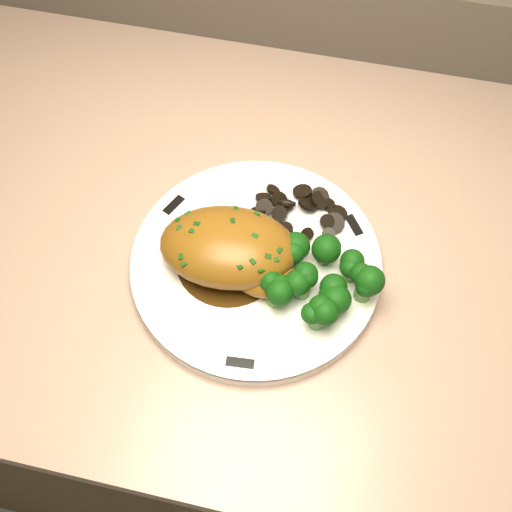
% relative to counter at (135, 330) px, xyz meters
% --- Properties ---
extents(counter, '(1.91, 0.64, 0.95)m').
position_rel_counter_xyz_m(counter, '(0.00, 0.00, 0.00)').
color(counter, '#4C3922').
rests_on(counter, ground).
extents(plate, '(0.35, 0.35, 0.02)m').
position_rel_counter_xyz_m(plate, '(0.23, -0.05, 0.42)').
color(plate, white).
rests_on(plate, counter).
extents(rim_accent_0, '(0.03, 0.03, 0.00)m').
position_rel_counter_xyz_m(rim_accent_0, '(0.33, 0.02, 0.43)').
color(rim_accent_0, black).
rests_on(rim_accent_0, plate).
extents(rim_accent_1, '(0.02, 0.03, 0.00)m').
position_rel_counter_xyz_m(rim_accent_1, '(0.12, -0.00, 0.43)').
color(rim_accent_1, black).
rests_on(rim_accent_1, plate).
extents(rim_accent_2, '(0.03, 0.01, 0.00)m').
position_rel_counter_xyz_m(rim_accent_2, '(0.24, -0.18, 0.43)').
color(rim_accent_2, black).
rests_on(rim_accent_2, plate).
extents(gravy_pool, '(0.12, 0.12, 0.00)m').
position_rel_counter_xyz_m(gravy_pool, '(0.20, -0.06, 0.43)').
color(gravy_pool, '#38220A').
rests_on(gravy_pool, plate).
extents(chicken_breast, '(0.16, 0.12, 0.06)m').
position_rel_counter_xyz_m(chicken_breast, '(0.21, -0.06, 0.46)').
color(chicken_breast, brown).
rests_on(chicken_breast, plate).
extents(mushroom_pile, '(0.09, 0.07, 0.02)m').
position_rel_counter_xyz_m(mushroom_pile, '(0.27, 0.01, 0.43)').
color(mushroom_pile, black).
rests_on(mushroom_pile, plate).
extents(broccoli_florets, '(0.12, 0.11, 0.04)m').
position_rel_counter_xyz_m(broccoli_florets, '(0.31, -0.07, 0.45)').
color(broccoli_florets, '#53923D').
rests_on(broccoli_florets, plate).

